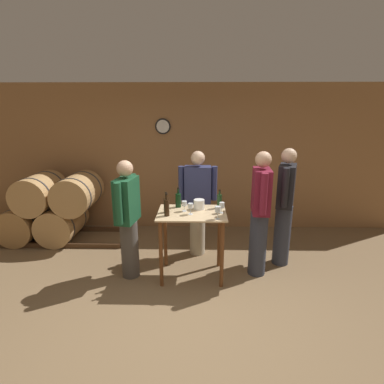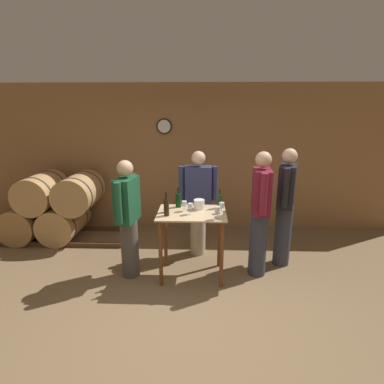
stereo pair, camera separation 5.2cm
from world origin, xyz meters
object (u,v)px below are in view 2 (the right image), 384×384
(wine_bottle_left, at_px, (166,207))
(wine_glass_near_right, at_px, (217,210))
(wine_glass_near_left, at_px, (184,204))
(ice_bucket, at_px, (199,204))
(wine_bottle_center, at_px, (178,200))
(person_host, at_px, (260,212))
(wine_bottle_far_left, at_px, (166,205))
(wine_glass_near_center, at_px, (190,206))
(wine_glass_far_side, at_px, (222,206))
(person_visitor_near_door, at_px, (198,201))
(person_visitor_bearded, at_px, (128,217))
(wine_bottle_right, at_px, (220,201))
(person_visitor_with_scarf, at_px, (285,205))

(wine_bottle_left, relative_size, wine_glass_near_right, 1.84)
(wine_glass_near_left, relative_size, ice_bucket, 0.96)
(wine_bottle_center, relative_size, ice_bucket, 1.92)
(wine_glass_near_right, xyz_separation_m, person_host, (0.59, 0.32, -0.14))
(wine_bottle_far_left, distance_m, wine_glass_near_center, 0.33)
(wine_glass_far_side, height_order, person_visitor_near_door, person_visitor_near_door)
(ice_bucket, bearing_deg, person_host, -3.97)
(wine_bottle_center, bearing_deg, wine_bottle_far_left, -122.29)
(ice_bucket, bearing_deg, wine_glass_near_center, -117.82)
(wine_glass_near_left, xyz_separation_m, person_visitor_bearded, (-0.75, -0.06, -0.18))
(wine_bottle_right, xyz_separation_m, person_host, (0.54, -0.11, -0.12))
(wine_bottle_center, bearing_deg, wine_bottle_left, -109.06)
(wine_bottle_left, distance_m, wine_bottle_right, 0.76)
(ice_bucket, xyz_separation_m, person_visitor_bearded, (-0.95, -0.15, -0.14))
(wine_bottle_left, relative_size, person_visitor_with_scarf, 0.17)
(wine_bottle_right, xyz_separation_m, wine_glass_near_right, (-0.05, -0.43, 0.02))
(wine_bottle_far_left, relative_size, ice_bucket, 1.93)
(wine_bottle_far_left, bearing_deg, person_host, 3.85)
(person_visitor_bearded, bearing_deg, wine_glass_far_side, 0.01)
(wine_glass_near_center, bearing_deg, wine_glass_far_side, 8.42)
(person_host, distance_m, person_visitor_with_scarf, 0.51)
(person_visitor_with_scarf, xyz_separation_m, person_visitor_near_door, (-1.25, 0.30, -0.05))
(wine_bottle_right, height_order, person_visitor_bearded, person_visitor_bearded)
(ice_bucket, relative_size, person_visitor_with_scarf, 0.08)
(wine_glass_near_left, bearing_deg, wine_glass_near_center, -54.42)
(wine_bottle_right, height_order, person_visitor_with_scarf, person_visitor_with_scarf)
(wine_glass_near_left, xyz_separation_m, person_host, (1.02, 0.03, -0.12))
(wine_bottle_center, distance_m, wine_glass_far_side, 0.63)
(wine_bottle_left, bearing_deg, wine_glass_far_side, 9.78)
(wine_bottle_left, bearing_deg, person_visitor_with_scarf, 17.53)
(wine_bottle_far_left, bearing_deg, wine_glass_near_left, 12.38)
(wine_bottle_right, height_order, person_visitor_near_door, person_visitor_near_door)
(wine_bottle_far_left, xyz_separation_m, wine_bottle_center, (0.14, 0.23, -0.00))
(wine_bottle_right, relative_size, wine_glass_near_right, 1.58)
(wine_bottle_center, height_order, wine_glass_far_side, wine_bottle_center)
(wine_glass_far_side, height_order, person_visitor_with_scarf, person_visitor_with_scarf)
(wine_bottle_right, relative_size, wine_glass_near_center, 1.75)
(wine_glass_near_left, distance_m, person_visitor_with_scarf, 1.47)
(wine_bottle_far_left, distance_m, wine_glass_far_side, 0.73)
(wine_glass_near_center, height_order, person_visitor_with_scarf, person_visitor_with_scarf)
(wine_glass_near_left, bearing_deg, person_visitor_with_scarf, 13.26)
(person_visitor_bearded, bearing_deg, person_visitor_near_door, 36.99)
(person_visitor_bearded, distance_m, person_visitor_near_door, 1.16)
(person_visitor_bearded, bearing_deg, ice_bucket, 8.99)
(wine_bottle_far_left, bearing_deg, wine_bottle_right, 15.29)
(wine_bottle_center, bearing_deg, wine_glass_near_center, -58.93)
(wine_bottle_right, height_order, wine_glass_near_right, wine_bottle_right)
(wine_bottle_far_left, height_order, person_host, person_host)
(person_host, bearing_deg, wine_bottle_left, -170.08)
(wine_glass_far_side, bearing_deg, wine_glass_near_right, -106.61)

